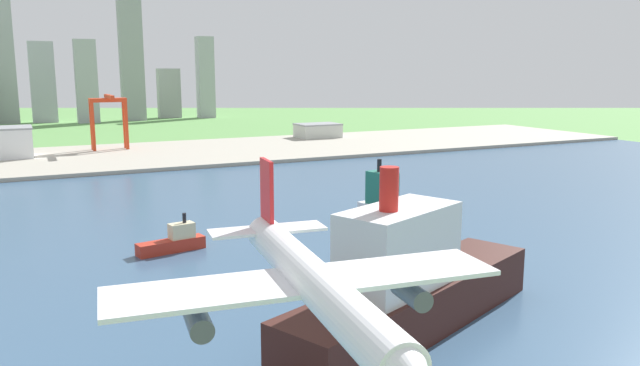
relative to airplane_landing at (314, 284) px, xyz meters
name	(u,v)px	position (x,y,z in m)	size (l,w,h in m)	color
ground_plane	(163,218)	(27.14, 201.84, -39.73)	(2400.00, 2400.00, 0.00)	#5C934B
water_bay	(203,256)	(27.14, 141.84, -39.66)	(840.00, 360.00, 0.15)	#385675
industrial_pier	(102,158)	(27.14, 391.84, -38.48)	(840.00, 140.00, 2.50)	#A5A091
airplane_landing	(314,284)	(0.00, 0.00, 0.00)	(40.76, 44.45, 13.72)	white
tugboat_small	(174,241)	(20.17, 151.41, -36.19)	(23.52, 9.34, 12.58)	#B22D1E
ferry_boat	(390,205)	(106.89, 153.93, -32.48)	(15.18, 37.16, 24.84)	white
cargo_ship	(410,286)	(54.14, 62.19, -28.65)	(83.26, 47.93, 39.86)	#381914
port_crane_red	(108,110)	(37.57, 424.63, -8.56)	(25.59, 34.13, 40.13)	red
warehouse_annex	(318,130)	(210.72, 433.87, -31.23)	(36.27, 25.91, 11.97)	silver
distant_skyline	(51,72)	(17.39, 727.59, 18.31)	(358.20, 63.56, 153.11)	#999CA3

